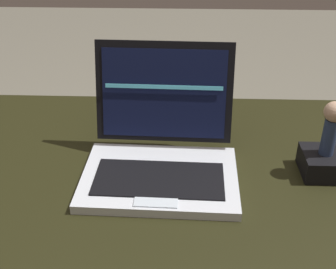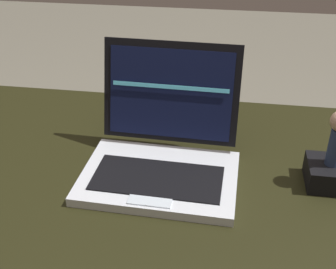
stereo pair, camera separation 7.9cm
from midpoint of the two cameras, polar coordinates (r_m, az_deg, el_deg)
name	(u,v)px [view 1 (the left image)]	position (r m, az deg, el deg)	size (l,w,h in m)	color
desk	(120,237)	(0.86, -8.88, -13.09)	(1.31, 0.84, 0.72)	black
laptop_front	(161,151)	(0.84, -3.60, -2.26)	(0.30, 0.26, 0.23)	silver
figurine_stand	(323,163)	(0.88, 17.16, -3.65)	(0.08, 0.08, 0.04)	black
figurine	(332,124)	(0.84, 18.05, 1.21)	(0.04, 0.04, 0.11)	navy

